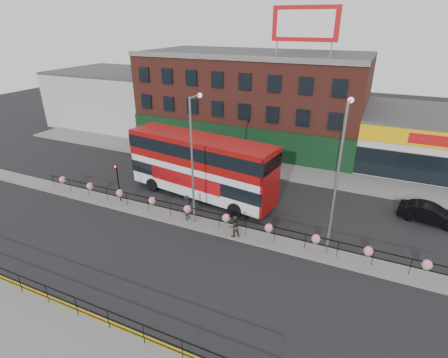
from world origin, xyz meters
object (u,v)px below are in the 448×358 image
at_px(pedestrian_b, 234,226).
at_px(lamp_column_east, 339,169).
at_px(double_decker_bus, 201,161).
at_px(car, 430,214).
at_px(lamp_column_west, 193,151).
at_px(pedestrian_a, 188,207).

xyz_separation_m(pedestrian_b, lamp_column_east, (5.99, 0.87, 4.84)).
height_order(double_decker_bus, lamp_column_east, lamp_column_east).
relative_size(car, pedestrian_b, 2.84).
distance_m(car, lamp_column_west, 17.65).
xyz_separation_m(double_decker_bus, lamp_column_east, (10.88, -3.71, 2.60)).
height_order(pedestrian_a, lamp_column_east, lamp_column_east).
bearing_deg(car, pedestrian_a, 122.82).
relative_size(car, pedestrian_a, 2.31).
bearing_deg(pedestrian_a, double_decker_bus, 8.90).
bearing_deg(car, lamp_column_west, 123.43).
height_order(pedestrian_a, lamp_column_west, lamp_column_west).
bearing_deg(pedestrian_a, lamp_column_east, -93.46).
height_order(double_decker_bus, car, double_decker_bus).
distance_m(lamp_column_west, lamp_column_east, 9.36).
height_order(double_decker_bus, lamp_column_west, lamp_column_west).
distance_m(double_decker_bus, lamp_column_west, 4.70).
xyz_separation_m(car, lamp_column_east, (-6.13, -6.89, 5.07)).
bearing_deg(lamp_column_east, lamp_column_west, -179.48).
distance_m(double_decker_bus, pedestrian_b, 7.07).
xyz_separation_m(car, pedestrian_a, (-16.10, -7.05, 0.40)).
distance_m(double_decker_bus, pedestrian_a, 4.48).
relative_size(pedestrian_a, lamp_column_west, 0.21).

